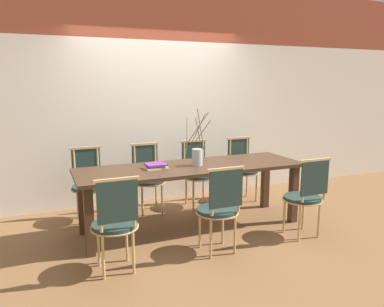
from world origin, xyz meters
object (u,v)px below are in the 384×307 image
at_px(chair_far_center, 197,171).
at_px(chair_near_center, 306,194).
at_px(dining_table, 192,174).
at_px(book_stack, 156,166).
at_px(vase_centerpiece, 197,156).

bearing_deg(chair_far_center, chair_near_center, 114.10).
relative_size(dining_table, book_stack, 9.94).
distance_m(chair_near_center, chair_far_center, 1.67).
bearing_deg(chair_far_center, dining_table, 62.45).
bearing_deg(book_stack, chair_far_center, 41.07).
height_order(dining_table, chair_near_center, chair_near_center).
relative_size(vase_centerpiece, book_stack, 2.50).
distance_m(dining_table, chair_far_center, 0.87).
bearing_deg(vase_centerpiece, book_stack, 176.29).
height_order(chair_near_center, vase_centerpiece, vase_centerpiece).
relative_size(chair_far_center, book_stack, 3.43).
height_order(dining_table, vase_centerpiece, vase_centerpiece).
height_order(vase_centerpiece, book_stack, vase_centerpiece).
bearing_deg(chair_near_center, dining_table, 144.77).
distance_m(dining_table, vase_centerpiece, 0.22).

